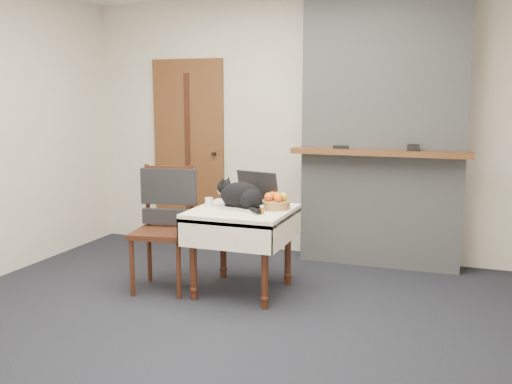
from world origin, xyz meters
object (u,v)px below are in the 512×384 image
Objects in this scene: cream_jar at (209,202)px; fruit_basket at (275,202)px; pill_bottle at (262,210)px; chair at (166,210)px; cat at (242,196)px; laptop at (251,199)px; door at (189,153)px; side_table at (242,223)px.

fruit_basket is at bearing 10.72° from cream_jar.
chair is (-0.88, 0.07, -0.08)m from pill_bottle.
pill_bottle is 0.88m from chair.
cat is 0.68m from chair.
laptop is 6.11× the size of cream_jar.
pill_bottle is at bearing -14.30° from chair.
cat is 7.01× the size of pill_bottle.
cream_jar is at bearing -162.84° from cat.
chair reaches higher than pill_bottle.
side_table is at bearing -49.61° from door.
cat is at bearing -49.72° from door.
side_table is 0.30m from pill_bottle.
laptop is (0.04, 0.10, 0.19)m from side_table.
cream_jar is 0.38m from chair.
fruit_basket reaches higher than pill_bottle.
door is 1.55m from chair.
chair is at bearing -156.82° from cat.
laptop is 0.45× the size of chair.
door is 1.83m from side_table.
door reaches higher than chair.
fruit_basket is (0.21, 0.00, -0.02)m from laptop.
chair is at bearing -169.40° from fruit_basket.
cat is 0.28m from fruit_basket.
chair is at bearing -70.82° from door.
cat reaches higher than fruit_basket.
side_table is at bearing 148.36° from pill_bottle.
side_table is at bearing 0.24° from cream_jar.
door is 4.17× the size of cat.
side_table is 0.67m from chair.
fruit_basket is at bearing 40.12° from cat.
laptop is 0.12m from cat.
fruit_basket is (0.25, 0.10, 0.17)m from side_table.
door is 2.56× the size of side_table.
cat is 0.30m from cream_jar.
laptop is (1.20, -1.26, -0.23)m from door.
door is 1.75m from laptop.
side_table is 0.33m from cream_jar.
cream_jar is (0.86, -1.36, -0.26)m from door.
side_table is 11.42× the size of pill_bottle.
cat is 0.27m from pill_bottle.
pill_bottle is at bearing -13.34° from cat.
laptop is at bearing 68.24° from side_table.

